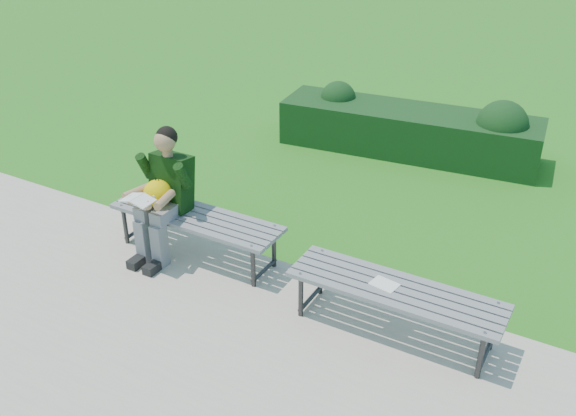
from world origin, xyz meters
name	(u,v)px	position (x,y,z in m)	size (l,w,h in m)	color
ground	(280,262)	(0.00, 0.00, 0.00)	(80.00, 80.00, 0.00)	#187D16
walkway	(170,368)	(0.00, -1.75, 0.01)	(30.00, 3.50, 0.02)	beige
hedge	(415,129)	(0.23, 3.25, 0.35)	(3.52, 1.22, 0.90)	#153B13
bench_left	(196,220)	(-0.78, -0.30, 0.42)	(1.80, 0.50, 0.46)	slate
bench_right	(395,293)	(1.37, -0.48, 0.42)	(1.80, 0.50, 0.46)	slate
seated_boy	(163,190)	(-1.08, -0.40, 0.71)	(0.56, 0.76, 1.31)	slate
paper_sheet	(384,284)	(1.27, -0.48, 0.47)	(0.24, 0.19, 0.01)	white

